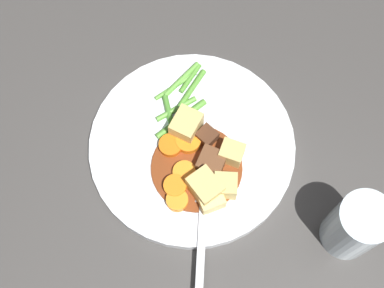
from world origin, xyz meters
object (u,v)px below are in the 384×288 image
(dinner_plate, at_px, (192,146))
(carrot_slice_0, at_px, (185,173))
(carrot_slice_2, at_px, (175,186))
(water_glass, at_px, (355,226))
(potato_chunk_3, at_px, (205,188))
(carrot_slice_4, at_px, (187,145))
(carrot_slice_1, at_px, (170,146))
(meat_chunk_0, at_px, (207,137))
(potato_chunk_1, at_px, (211,200))
(fork, at_px, (203,219))
(potato_chunk_2, at_px, (232,153))
(potato_chunk_0, at_px, (225,186))
(potato_chunk_4, at_px, (186,126))
(meat_chunk_1, at_px, (212,162))
(carrot_slice_3, at_px, (180,201))

(dinner_plate, relative_size, carrot_slice_0, 9.12)
(carrot_slice_2, distance_m, water_glass, 0.23)
(potato_chunk_3, bearing_deg, carrot_slice_4, -146.98)
(carrot_slice_1, xyz_separation_m, meat_chunk_0, (-0.02, 0.04, 0.00))
(potato_chunk_1, relative_size, fork, 0.18)
(dinner_plate, distance_m, potato_chunk_2, 0.06)
(carrot_slice_0, bearing_deg, potato_chunk_0, 81.53)
(carrot_slice_4, distance_m, potato_chunk_3, 0.07)
(potato_chunk_3, xyz_separation_m, potato_chunk_4, (-0.08, -0.04, -0.00))
(carrot_slice_4, height_order, meat_chunk_1, meat_chunk_1)
(potato_chunk_0, relative_size, potato_chunk_1, 0.94)
(dinner_plate, xyz_separation_m, carrot_slice_2, (0.07, -0.01, 0.02))
(carrot_slice_1, height_order, potato_chunk_2, potato_chunk_2)
(carrot_slice_2, xyz_separation_m, potato_chunk_1, (0.01, 0.05, 0.00))
(carrot_slice_4, relative_size, potato_chunk_2, 1.13)
(carrot_slice_4, relative_size, meat_chunk_0, 1.42)
(carrot_slice_2, distance_m, fork, 0.06)
(dinner_plate, xyz_separation_m, water_glass, (0.07, 0.22, 0.04))
(potato_chunk_2, bearing_deg, water_glass, 68.31)
(water_glass, bearing_deg, meat_chunk_0, -112.19)
(meat_chunk_1, bearing_deg, carrot_slice_2, -43.32)
(potato_chunk_0, relative_size, potato_chunk_3, 0.73)
(potato_chunk_1, height_order, meat_chunk_0, potato_chunk_1)
(carrot_slice_0, distance_m, potato_chunk_1, 0.05)
(potato_chunk_0, bearing_deg, meat_chunk_0, -148.66)
(dinner_plate, height_order, potato_chunk_0, potato_chunk_0)
(carrot_slice_3, relative_size, carrot_slice_4, 0.84)
(potato_chunk_1, bearing_deg, carrot_slice_2, -99.97)
(potato_chunk_2, relative_size, meat_chunk_0, 1.25)
(carrot_slice_3, distance_m, potato_chunk_4, 0.10)
(carrot_slice_0, height_order, fork, carrot_slice_0)
(potato_chunk_0, relative_size, meat_chunk_1, 0.89)
(carrot_slice_4, distance_m, potato_chunk_2, 0.06)
(carrot_slice_3, relative_size, potato_chunk_0, 0.97)
(carrot_slice_2, bearing_deg, dinner_plate, 173.80)
(potato_chunk_0, relative_size, fork, 0.17)
(carrot_slice_2, height_order, meat_chunk_0, meat_chunk_0)
(potato_chunk_0, xyz_separation_m, potato_chunk_3, (0.01, -0.02, 0.00))
(carrot_slice_2, xyz_separation_m, carrot_slice_4, (-0.06, 0.00, -0.00))
(potato_chunk_0, relative_size, potato_chunk_2, 0.98)
(meat_chunk_0, relative_size, water_glass, 0.23)
(carrot_slice_4, height_order, potato_chunk_0, potato_chunk_0)
(meat_chunk_1, bearing_deg, potato_chunk_1, 12.23)
(carrot_slice_1, height_order, carrot_slice_2, carrot_slice_2)
(meat_chunk_0, bearing_deg, carrot_slice_1, -63.26)
(potato_chunk_4, relative_size, fork, 0.22)
(carrot_slice_0, bearing_deg, fork, 33.36)
(potato_chunk_3, bearing_deg, potato_chunk_0, 111.08)
(potato_chunk_2, distance_m, water_glass, 0.18)
(carrot_slice_4, xyz_separation_m, potato_chunk_4, (-0.02, -0.01, 0.01))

